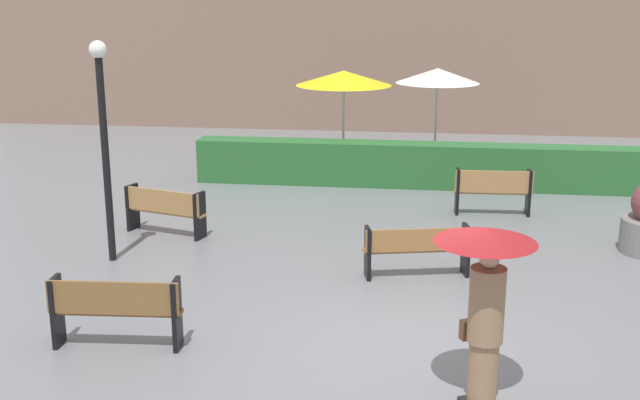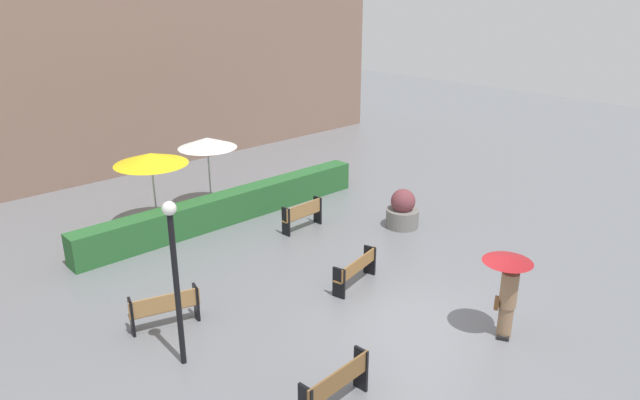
{
  "view_description": "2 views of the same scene",
  "coord_description": "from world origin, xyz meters",
  "px_view_note": "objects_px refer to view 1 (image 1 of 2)",
  "views": [
    {
      "loc": [
        0.25,
        -9.24,
        4.37
      ],
      "look_at": [
        -1.36,
        2.83,
        1.1
      ],
      "focal_mm": 44.19,
      "sensor_mm": 36.0,
      "label": 1
    },
    {
      "loc": [
        -9.74,
        -6.89,
        7.47
      ],
      "look_at": [
        1.08,
        4.79,
        1.55
      ],
      "focal_mm": 32.94,
      "sensor_mm": 36.0,
      "label": 2
    }
  ],
  "objects_px": {
    "bench_near_left": "(115,307)",
    "pedestrian_with_umbrella": "(485,287)",
    "bench_far_left": "(164,208)",
    "patio_umbrella_yellow": "(344,78)",
    "bench_back_row": "(493,189)",
    "bench_mid_center": "(418,247)",
    "lamp_post": "(103,128)",
    "patio_umbrella_white": "(438,76)"
  },
  "relations": [
    {
      "from": "bench_near_left",
      "to": "pedestrian_with_umbrella",
      "type": "distance_m",
      "value": 4.57
    },
    {
      "from": "bench_far_left",
      "to": "patio_umbrella_yellow",
      "type": "height_order",
      "value": "patio_umbrella_yellow"
    },
    {
      "from": "pedestrian_with_umbrella",
      "to": "bench_back_row",
      "type": "bearing_deg",
      "value": 84.58
    },
    {
      "from": "bench_near_left",
      "to": "bench_back_row",
      "type": "bearing_deg",
      "value": 52.83
    },
    {
      "from": "bench_mid_center",
      "to": "pedestrian_with_umbrella",
      "type": "relative_size",
      "value": 0.85
    },
    {
      "from": "bench_back_row",
      "to": "lamp_post",
      "type": "distance_m",
      "value": 7.61
    },
    {
      "from": "bench_far_left",
      "to": "pedestrian_with_umbrella",
      "type": "distance_m",
      "value": 7.68
    },
    {
      "from": "bench_far_left",
      "to": "lamp_post",
      "type": "height_order",
      "value": "lamp_post"
    },
    {
      "from": "bench_mid_center",
      "to": "patio_umbrella_yellow",
      "type": "bearing_deg",
      "value": 105.04
    },
    {
      "from": "bench_back_row",
      "to": "bench_far_left",
      "type": "bearing_deg",
      "value": -160.69
    },
    {
      "from": "bench_mid_center",
      "to": "patio_umbrella_yellow",
      "type": "distance_m",
      "value": 7.56
    },
    {
      "from": "pedestrian_with_umbrella",
      "to": "lamp_post",
      "type": "height_order",
      "value": "lamp_post"
    },
    {
      "from": "patio_umbrella_white",
      "to": "bench_back_row",
      "type": "bearing_deg",
      "value": -72.67
    },
    {
      "from": "bench_mid_center",
      "to": "patio_umbrella_yellow",
      "type": "height_order",
      "value": "patio_umbrella_yellow"
    },
    {
      "from": "bench_back_row",
      "to": "pedestrian_with_umbrella",
      "type": "bearing_deg",
      "value": -95.42
    },
    {
      "from": "bench_back_row",
      "to": "bench_far_left",
      "type": "relative_size",
      "value": 0.95
    },
    {
      "from": "patio_umbrella_white",
      "to": "bench_near_left",
      "type": "bearing_deg",
      "value": -111.17
    },
    {
      "from": "bench_mid_center",
      "to": "bench_far_left",
      "type": "distance_m",
      "value": 4.9
    },
    {
      "from": "lamp_post",
      "to": "patio_umbrella_white",
      "type": "relative_size",
      "value": 1.41
    },
    {
      "from": "patio_umbrella_yellow",
      "to": "bench_back_row",
      "type": "bearing_deg",
      "value": -44.97
    },
    {
      "from": "lamp_post",
      "to": "bench_near_left",
      "type": "bearing_deg",
      "value": -67.11
    },
    {
      "from": "bench_far_left",
      "to": "patio_umbrella_yellow",
      "type": "relative_size",
      "value": 0.65
    },
    {
      "from": "bench_back_row",
      "to": "bench_far_left",
      "type": "xyz_separation_m",
      "value": [
        -6.07,
        -2.12,
        -0.04
      ]
    },
    {
      "from": "patio_umbrella_yellow",
      "to": "patio_umbrella_white",
      "type": "relative_size",
      "value": 0.98
    },
    {
      "from": "bench_far_left",
      "to": "lamp_post",
      "type": "distance_m",
      "value": 2.31
    },
    {
      "from": "bench_back_row",
      "to": "bench_near_left",
      "type": "bearing_deg",
      "value": -127.17
    },
    {
      "from": "lamp_post",
      "to": "patio_umbrella_yellow",
      "type": "relative_size",
      "value": 1.45
    },
    {
      "from": "bench_far_left",
      "to": "patio_umbrella_white",
      "type": "height_order",
      "value": "patio_umbrella_white"
    },
    {
      "from": "bench_mid_center",
      "to": "bench_back_row",
      "type": "bearing_deg",
      "value": 68.9
    },
    {
      "from": "patio_umbrella_white",
      "to": "patio_umbrella_yellow",
      "type": "bearing_deg",
      "value": -173.42
    },
    {
      "from": "bench_near_left",
      "to": "pedestrian_with_umbrella",
      "type": "height_order",
      "value": "pedestrian_with_umbrella"
    },
    {
      "from": "patio_umbrella_yellow",
      "to": "pedestrian_with_umbrella",
      "type": "bearing_deg",
      "value": -76.48
    },
    {
      "from": "lamp_post",
      "to": "bench_mid_center",
      "type": "bearing_deg",
      "value": -1.57
    },
    {
      "from": "bench_mid_center",
      "to": "bench_far_left",
      "type": "xyz_separation_m",
      "value": [
        -4.62,
        1.61,
        0.02
      ]
    },
    {
      "from": "bench_back_row",
      "to": "bench_mid_center",
      "type": "distance_m",
      "value": 4.01
    },
    {
      "from": "bench_far_left",
      "to": "bench_mid_center",
      "type": "bearing_deg",
      "value": -19.25
    },
    {
      "from": "bench_back_row",
      "to": "patio_umbrella_yellow",
      "type": "relative_size",
      "value": 0.61
    },
    {
      "from": "lamp_post",
      "to": "pedestrian_with_umbrella",
      "type": "bearing_deg",
      "value": -34.61
    },
    {
      "from": "bench_far_left",
      "to": "patio_umbrella_white",
      "type": "bearing_deg",
      "value": 49.19
    },
    {
      "from": "patio_umbrella_white",
      "to": "pedestrian_with_umbrella",
      "type": "bearing_deg",
      "value": -87.93
    },
    {
      "from": "pedestrian_with_umbrella",
      "to": "bench_near_left",
      "type": "bearing_deg",
      "value": 169.76
    },
    {
      "from": "pedestrian_with_umbrella",
      "to": "bench_mid_center",
      "type": "bearing_deg",
      "value": 100.66
    }
  ]
}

